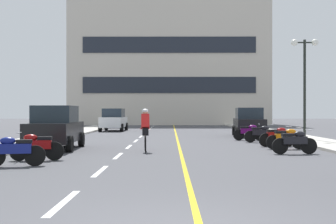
{
  "coord_description": "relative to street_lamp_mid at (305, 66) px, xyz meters",
  "views": [
    {
      "loc": [
        -0.15,
        -5.58,
        1.58
      ],
      "look_at": [
        -0.27,
        18.27,
        1.55
      ],
      "focal_mm": 46.95,
      "sensor_mm": 36.0,
      "label": 1
    }
  ],
  "objects": [
    {
      "name": "lane_dash_2",
      "position": [
        -9.06,
        -7.98,
        -4.0
      ],
      "size": [
        0.14,
        2.2,
        0.01
      ],
      "primitive_type": "cube",
      "color": "silver",
      "rests_on": "ground"
    },
    {
      "name": "centre_line_yellow",
      "position": [
        -6.81,
        6.02,
        -4.0
      ],
      "size": [
        0.12,
        66.0,
        0.01
      ],
      "primitive_type": "cube",
      "color": "gold",
      "rests_on": "ground"
    },
    {
      "name": "motorcycle_6",
      "position": [
        -2.39,
        -3.79,
        -3.53
      ],
      "size": [
        1.69,
        0.6,
        0.92
      ],
      "color": "black",
      "rests_on": "ground"
    },
    {
      "name": "motorcycle_5",
      "position": [
        -2.36,
        -5.24,
        -3.53
      ],
      "size": [
        1.7,
        0.6,
        0.92
      ],
      "color": "black",
      "rests_on": "ground"
    },
    {
      "name": "curb_left",
      "position": [
        -14.26,
        6.02,
        -3.95
      ],
      "size": [
        2.4,
        72.0,
        0.12
      ],
      "primitive_type": "cube",
      "color": "#B7B2A8",
      "rests_on": "ground"
    },
    {
      "name": "lane_dash_11",
      "position": [
        -9.06,
        28.02,
        -4.0
      ],
      "size": [
        0.14,
        2.2,
        0.01
      ],
      "primitive_type": "cube",
      "color": "silver",
      "rests_on": "ground"
    },
    {
      "name": "lane_dash_4",
      "position": [
        -9.06,
        0.02,
        -4.0
      ],
      "size": [
        0.14,
        2.2,
        0.01
      ],
      "primitive_type": "cube",
      "color": "silver",
      "rests_on": "ground"
    },
    {
      "name": "office_building",
      "position": [
        -7.33,
        31.93,
        3.73
      ],
      "size": [
        23.76,
        9.94,
        15.48
      ],
      "color": "beige",
      "rests_on": "ground"
    },
    {
      "name": "lane_dash_5",
      "position": [
        -9.06,
        4.02,
        -4.0
      ],
      "size": [
        0.14,
        2.2,
        0.01
      ],
      "primitive_type": "cube",
      "color": "silver",
      "rests_on": "ground"
    },
    {
      "name": "ground_plane",
      "position": [
        -7.06,
        3.02,
        -4.01
      ],
      "size": [
        140.0,
        140.0,
        0.0
      ],
      "primitive_type": "plane",
      "color": "#47474C"
    },
    {
      "name": "lane_dash_0",
      "position": [
        -9.06,
        -15.98,
        -4.0
      ],
      "size": [
        0.14,
        2.2,
        0.01
      ],
      "primitive_type": "cube",
      "color": "silver",
      "rests_on": "ground"
    },
    {
      "name": "parked_car_near",
      "position": [
        -12.02,
        -5.24,
        -3.09
      ],
      "size": [
        2.06,
        4.27,
        1.82
      ],
      "color": "black",
      "rests_on": "ground"
    },
    {
      "name": "motorcycle_4",
      "position": [
        -2.6,
        -7.32,
        -3.53
      ],
      "size": [
        1.7,
        0.6,
        0.92
      ],
      "color": "black",
      "rests_on": "ground"
    },
    {
      "name": "lane_dash_6",
      "position": [
        -9.06,
        8.02,
        -4.0
      ],
      "size": [
        0.14,
        2.2,
        0.01
      ],
      "primitive_type": "cube",
      "color": "silver",
      "rests_on": "ground"
    },
    {
      "name": "lane_dash_8",
      "position": [
        -9.06,
        16.02,
        -4.0
      ],
      "size": [
        0.14,
        2.2,
        0.01
      ],
      "primitive_type": "cube",
      "color": "silver",
      "rests_on": "ground"
    },
    {
      "name": "motorcycle_3",
      "position": [
        -11.5,
        -9.52,
        -3.53
      ],
      "size": [
        1.7,
        0.6,
        0.92
      ],
      "color": "black",
      "rests_on": "ground"
    },
    {
      "name": "lane_dash_1",
      "position": [
        -9.06,
        -11.98,
        -4.0
      ],
      "size": [
        0.14,
        2.2,
        0.01
      ],
      "primitive_type": "cube",
      "color": "silver",
      "rests_on": "ground"
    },
    {
      "name": "lane_dash_3",
      "position": [
        -9.06,
        -3.98,
        -4.0
      ],
      "size": [
        0.14,
        2.2,
        0.01
      ],
      "primitive_type": "cube",
      "color": "silver",
      "rests_on": "ground"
    },
    {
      "name": "motorcycle_7",
      "position": [
        -2.58,
        -1.2,
        -3.53
      ],
      "size": [
        1.7,
        0.6,
        0.92
      ],
      "color": "black",
      "rests_on": "ground"
    },
    {
      "name": "lane_dash_9",
      "position": [
        -9.06,
        20.02,
        -4.0
      ],
      "size": [
        0.14,
        2.2,
        0.01
      ],
      "primitive_type": "cube",
      "color": "silver",
      "rests_on": "ground"
    },
    {
      "name": "parked_car_mid",
      "position": [
        -2.2,
        4.39,
        -3.09
      ],
      "size": [
        2.17,
        4.31,
        1.82
      ],
      "color": "black",
      "rests_on": "ground"
    },
    {
      "name": "cyclist_rider",
      "position": [
        -8.19,
        -6.39,
        -3.12
      ],
      "size": [
        0.42,
        1.77,
        1.71
      ],
      "color": "black",
      "rests_on": "ground"
    },
    {
      "name": "curb_right",
      "position": [
        0.14,
        6.02,
        -3.95
      ],
      "size": [
        2.4,
        72.0,
        0.12
      ],
      "primitive_type": "cube",
      "color": "#B7B2A8",
      "rests_on": "ground"
    },
    {
      "name": "street_lamp_mid",
      "position": [
        0.0,
        0.0,
        0.0
      ],
      "size": [
        1.46,
        0.36,
        5.34
      ],
      "color": "black",
      "rests_on": "curb_right"
    },
    {
      "name": "lane_dash_10",
      "position": [
        -9.06,
        24.02,
        -4.0
      ],
      "size": [
        0.14,
        2.2,
        0.01
      ],
      "primitive_type": "cube",
      "color": "silver",
      "rests_on": "ground"
    },
    {
      "name": "lane_dash_7",
      "position": [
        -9.06,
        12.02,
        -4.0
      ],
      "size": [
        0.14,
        2.2,
        0.01
      ],
      "primitive_type": "cube",
      "color": "silver",
      "rests_on": "ground"
    },
    {
      "name": "motorcycle_8",
      "position": [
        -2.91,
        0.34,
        -3.53
      ],
      "size": [
        1.7,
        0.6,
        0.92
      ],
      "color": "black",
      "rests_on": "ground"
    },
    {
      "name": "parked_car_far",
      "position": [
        -11.81,
        12.04,
        -3.09
      ],
      "size": [
        2.01,
        4.24,
        1.82
      ],
      "color": "black",
      "rests_on": "ground"
    },
    {
      "name": "motorcycle_2",
      "position": [
        -11.67,
        -11.04,
        -3.53
      ],
      "size": [
        1.68,
        0.67,
        0.92
      ],
      "color": "black",
      "rests_on": "ground"
    }
  ]
}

